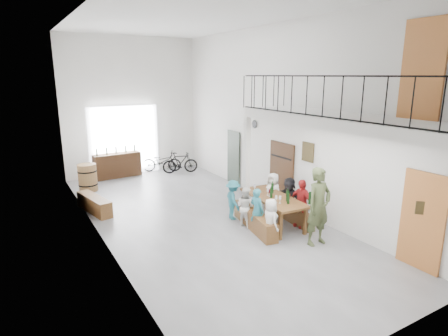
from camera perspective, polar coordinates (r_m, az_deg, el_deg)
floor at (r=10.89m, az=-3.71°, el=-7.58°), size 12.00×12.00×0.00m
room_walls at (r=10.14m, az=-4.03°, el=11.45°), size 12.00×12.00×12.00m
gateway_portal at (r=15.78m, az=-14.92°, el=4.05°), size 2.80×0.08×2.80m
right_wall_decor at (r=10.44m, az=14.28°, el=1.07°), size 0.07×8.28×5.07m
balcony at (r=8.86m, az=17.11°, el=6.66°), size 1.52×5.62×4.00m
tasting_table at (r=10.28m, az=7.50°, el=-4.82°), size 1.09×2.26×0.79m
bench_inner at (r=10.10m, az=4.70°, el=-7.90°), size 0.72×2.13×0.48m
bench_wall at (r=10.76m, az=10.15°, el=-6.85°), size 0.36×1.85×0.42m
tableware at (r=10.08m, az=8.10°, el=-3.89°), size 0.49×1.39×0.35m
side_bench at (r=11.90m, az=-19.15°, el=-5.23°), size 0.71×1.74×0.48m
oak_barrel at (r=14.03m, az=-20.07°, el=-1.39°), size 0.66×0.66×0.97m
serving_counter at (r=15.58m, az=-15.93°, el=0.41°), size 1.86×0.63×0.97m
counter_bottles at (r=15.46m, az=-16.11°, el=2.67°), size 1.59×0.19×0.28m
guest_left_a at (r=9.30m, az=7.07°, el=-7.92°), size 0.42×0.58×1.09m
guest_left_b at (r=9.75m, az=5.03°, el=-6.48°), size 0.37×0.48×1.19m
guest_left_c at (r=10.17m, az=3.27°, el=-5.89°), size 0.56×0.63×1.08m
guest_left_d at (r=10.61m, az=1.40°, el=-4.87°), size 0.56×0.80×1.14m
guest_right_a at (r=10.26m, az=11.66°, el=-5.29°), size 0.43×0.81×1.32m
guest_right_b at (r=10.75m, az=9.83°, el=-4.59°), size 0.55×1.18×1.22m
guest_right_c at (r=11.11m, az=7.43°, el=-3.86°), size 0.52×0.68×1.23m
host_standing at (r=9.24m, az=14.23°, el=-5.71°), size 0.71×0.48×1.91m
potted_plant at (r=12.31m, az=5.78°, el=-3.96°), size 0.49×0.46×0.44m
bicycle_near at (r=16.08m, az=-9.49°, el=0.98°), size 1.72×1.26×0.86m
bicycle_far at (r=15.71m, az=-6.70°, el=0.81°), size 1.52×0.80×0.88m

